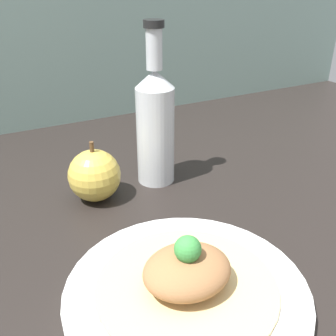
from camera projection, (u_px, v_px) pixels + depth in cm
name	position (u px, v px, depth cm)	size (l,w,h in cm)	color
ground_plane	(171.00, 241.00, 59.83)	(180.00, 110.00, 4.00)	black
plate	(187.00, 291.00, 46.59)	(29.02, 29.02, 1.73)	white
plated_food	(187.00, 274.00, 45.43)	(21.53, 21.53, 7.25)	#D6BC7F
cider_bottle	(155.00, 123.00, 68.09)	(6.67, 6.67, 28.03)	silver
apple	(94.00, 175.00, 65.14)	(8.75, 8.75, 10.43)	gold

